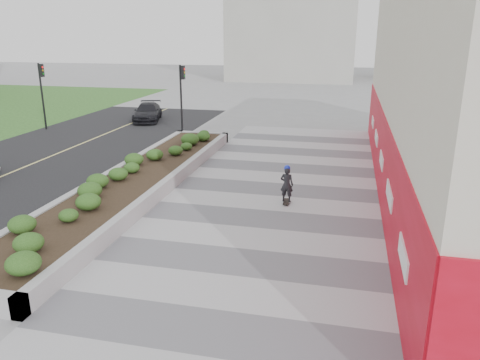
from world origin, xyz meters
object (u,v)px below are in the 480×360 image
Objects in this scene: traffic_signal_far at (42,86)px; car_dark at (148,112)px; planter at (136,179)px; traffic_signal_near at (182,89)px; skateboarder at (287,184)px.

car_dark is (5.14, 4.39, -2.15)m from traffic_signal_far.
planter is 15.00m from traffic_signal_far.
skateboarder is at bearing -54.06° from traffic_signal_near.
skateboarder is (7.83, -10.81, -2.02)m from traffic_signal_near.
skateboarder reaches higher than car_dark.
planter is 12.29× the size of skateboarder.
car_dark is at bearing 40.48° from traffic_signal_far.
traffic_signal_far reaches higher than skateboarder.
traffic_signal_far is 0.99× the size of car_dark.
traffic_signal_near and traffic_signal_far have the same top height.
traffic_signal_near reaches higher than planter.
traffic_signal_far is at bearing -155.43° from car_dark.
traffic_signal_near is at bearing -59.65° from car_dark.
traffic_signal_near is at bearing 123.45° from skateboarder.
traffic_signal_near reaches higher than car_dark.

